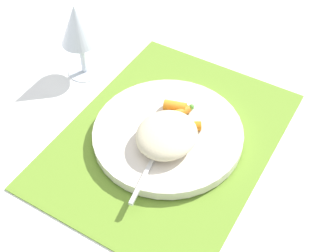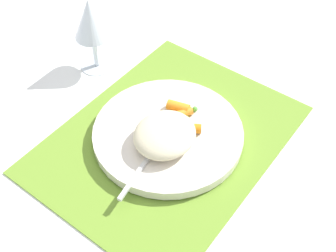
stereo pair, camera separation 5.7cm
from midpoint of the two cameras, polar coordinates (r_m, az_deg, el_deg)
ground_plane at (r=0.74m, az=-2.21°, el=-1.81°), size 2.40×2.40×0.00m
placemat at (r=0.73m, az=-2.22°, el=-1.66°), size 0.42×0.32×0.01m
plate at (r=0.73m, az=-2.25°, el=-1.08°), size 0.25×0.25×0.02m
rice_mound at (r=0.69m, az=-2.53°, el=-1.24°), size 0.10×0.09×0.04m
carrot_portion at (r=0.73m, az=-0.82°, el=1.16°), size 0.06×0.08×0.02m
pea_scatter at (r=0.73m, az=-1.10°, el=0.58°), size 0.08×0.08×0.01m
fork at (r=0.70m, az=-3.20°, el=-2.21°), size 0.20×0.05×0.01m
wine_glass at (r=0.82m, az=-13.58°, el=12.14°), size 0.07×0.07×0.15m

